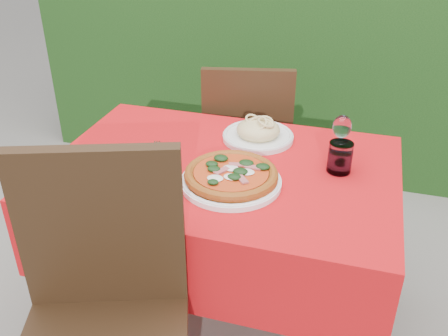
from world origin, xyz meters
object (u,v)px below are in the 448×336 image
(pasta_plate, at_px, (258,133))
(pizza_plate, at_px, (231,177))
(water_glass, at_px, (340,159))
(chair_far, at_px, (247,140))
(chair_near, at_px, (103,307))
(fork, at_px, (155,155))
(wine_glass, at_px, (342,128))

(pasta_plate, bearing_deg, pizza_plate, -91.50)
(water_glass, bearing_deg, chair_far, 129.82)
(chair_near, distance_m, fork, 0.65)
(chair_far, bearing_deg, pasta_plate, 96.66)
(pizza_plate, relative_size, wine_glass, 2.15)
(fork, bearing_deg, chair_far, 54.08)
(pasta_plate, bearing_deg, fork, -143.67)
(chair_near, relative_size, chair_far, 1.12)
(chair_far, height_order, water_glass, chair_far)
(pizza_plate, xyz_separation_m, pasta_plate, (0.01, 0.37, -0.00))
(pizza_plate, relative_size, water_glass, 3.28)
(chair_far, bearing_deg, fork, 60.08)
(pizza_plate, height_order, pasta_plate, pasta_plate)
(pizza_plate, bearing_deg, pasta_plate, 88.50)
(chair_near, height_order, water_glass, chair_near)
(water_glass, bearing_deg, pasta_plate, 152.94)
(pasta_plate, height_order, wine_glass, wine_glass)
(fork, bearing_deg, water_glass, -11.98)
(pasta_plate, relative_size, fork, 1.35)
(chair_far, bearing_deg, water_glass, 117.10)
(chair_far, distance_m, pizza_plate, 0.81)
(chair_near, xyz_separation_m, pasta_plate, (0.24, 0.88, 0.18))
(water_glass, height_order, fork, water_glass)
(pizza_plate, xyz_separation_m, wine_glass, (0.34, 0.30, 0.09))
(chair_far, xyz_separation_m, fork, (-0.20, -0.65, 0.22))
(water_glass, bearing_deg, fork, -173.25)
(chair_far, relative_size, pasta_plate, 3.28)
(chair_near, distance_m, pasta_plate, 0.93)
(chair_far, height_order, pasta_plate, chair_far)
(wine_glass, distance_m, fork, 0.70)
(fork, bearing_deg, pizza_plate, -37.86)
(chair_near, distance_m, chair_far, 1.28)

